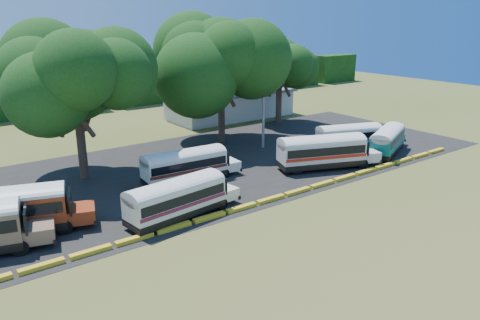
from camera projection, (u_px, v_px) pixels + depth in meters
ground at (264, 209)px, 36.77m from camera, size 160.00×160.00×0.00m
asphalt_strip at (196, 168)px, 46.55m from camera, size 64.00×24.00×0.02m
curb at (256, 203)px, 37.49m from camera, size 53.70×0.45×0.30m
terminal_building at (230, 104)px, 69.42m from camera, size 19.00×9.00×4.00m
treeline_backdrop at (69, 93)px, 72.72m from camera, size 130.00×4.00×6.00m
bus_red at (3, 209)px, 31.81m from camera, size 10.80×5.71×3.46m
bus_cream_west at (178, 197)px, 34.58m from camera, size 9.68×3.51×3.11m
bus_cream_east at (186, 164)px, 42.27m from camera, size 9.50×2.92×3.08m
bus_white_red at (324, 150)px, 45.91m from camera, size 10.63×6.05×3.42m
bus_white_blue at (350, 135)px, 52.60m from camera, size 9.15×4.98×2.93m
bus_teal at (388, 139)px, 50.95m from camera, size 9.10×5.70×2.96m
tree_west at (74, 77)px, 41.05m from camera, size 10.58×10.58×13.29m
tree_center at (221, 58)px, 53.48m from camera, size 12.31×12.31×14.46m
tree_east at (280, 60)px, 63.67m from camera, size 7.40×7.40×11.54m
utility_pole at (263, 116)px, 52.82m from camera, size 1.60×0.30×7.11m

